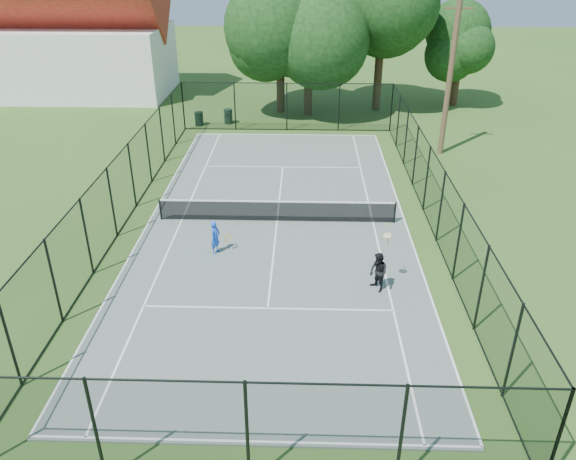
{
  "coord_description": "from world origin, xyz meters",
  "views": [
    {
      "loc": [
        1.12,
        -21.5,
        10.87
      ],
      "look_at": [
        0.56,
        -3.0,
        1.2
      ],
      "focal_mm": 35.0,
      "sensor_mm": 36.0,
      "label": 1
    }
  ],
  "objects_px": {
    "trash_bin_right": "(228,116)",
    "player_blue": "(215,237)",
    "tennis_net": "(277,210)",
    "player_black": "(378,272)",
    "utility_pole": "(450,77)",
    "trash_bin_left": "(199,119)"
  },
  "relations": [
    {
      "from": "tennis_net",
      "to": "player_blue",
      "type": "bearing_deg",
      "value": -128.74
    },
    {
      "from": "player_blue",
      "to": "player_black",
      "type": "height_order",
      "value": "player_black"
    },
    {
      "from": "tennis_net",
      "to": "player_blue",
      "type": "height_order",
      "value": "player_blue"
    },
    {
      "from": "trash_bin_left",
      "to": "tennis_net",
      "type": "bearing_deg",
      "value": -67.55
    },
    {
      "from": "tennis_net",
      "to": "utility_pole",
      "type": "distance_m",
      "value": 13.15
    },
    {
      "from": "player_blue",
      "to": "trash_bin_left",
      "type": "bearing_deg",
      "value": 101.93
    },
    {
      "from": "tennis_net",
      "to": "trash_bin_left",
      "type": "bearing_deg",
      "value": 112.45
    },
    {
      "from": "trash_bin_right",
      "to": "player_blue",
      "type": "height_order",
      "value": "player_blue"
    },
    {
      "from": "trash_bin_right",
      "to": "utility_pole",
      "type": "relative_size",
      "value": 0.11
    },
    {
      "from": "tennis_net",
      "to": "trash_bin_left",
      "type": "xyz_separation_m",
      "value": [
        -5.73,
        13.88,
        -0.13
      ]
    },
    {
      "from": "trash_bin_right",
      "to": "utility_pole",
      "type": "height_order",
      "value": "utility_pole"
    },
    {
      "from": "player_black",
      "to": "utility_pole",
      "type": "bearing_deg",
      "value": 70.12
    },
    {
      "from": "tennis_net",
      "to": "utility_pole",
      "type": "height_order",
      "value": "utility_pole"
    },
    {
      "from": "trash_bin_left",
      "to": "trash_bin_right",
      "type": "relative_size",
      "value": 0.92
    },
    {
      "from": "trash_bin_left",
      "to": "player_blue",
      "type": "xyz_separation_m",
      "value": [
        3.52,
        -16.64,
        0.28
      ]
    },
    {
      "from": "trash_bin_right",
      "to": "player_blue",
      "type": "distance_m",
      "value": 17.19
    },
    {
      "from": "utility_pole",
      "to": "player_black",
      "type": "distance_m",
      "value": 15.49
    },
    {
      "from": "trash_bin_left",
      "to": "trash_bin_right",
      "type": "bearing_deg",
      "value": 14.0
    },
    {
      "from": "player_black",
      "to": "trash_bin_right",
      "type": "bearing_deg",
      "value": 111.22
    },
    {
      "from": "utility_pole",
      "to": "player_black",
      "type": "relative_size",
      "value": 3.62
    },
    {
      "from": "trash_bin_right",
      "to": "utility_pole",
      "type": "xyz_separation_m",
      "value": [
        12.71,
        -5.34,
        3.81
      ]
    },
    {
      "from": "trash_bin_right",
      "to": "player_blue",
      "type": "bearing_deg",
      "value": -84.45
    }
  ]
}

